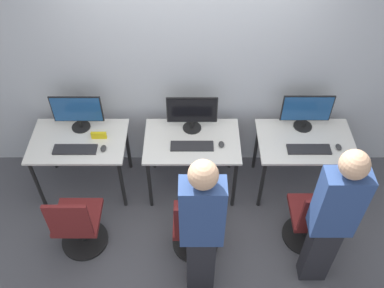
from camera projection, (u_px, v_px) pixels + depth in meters
name	position (u px, v px, depth m)	size (l,w,h in m)	color
ground_plane	(192.00, 208.00, 4.78)	(20.00, 20.00, 0.00)	#4C4C51
wall_back	(192.00, 63.00, 4.32)	(12.00, 0.05, 2.80)	#B7BCC1
desk_left	(80.00, 146.00, 4.54)	(1.00, 0.67, 0.74)	silver
monitor_left	(77.00, 111.00, 4.45)	(0.53, 0.20, 0.42)	black
keyboard_left	(75.00, 149.00, 4.37)	(0.44, 0.14, 0.02)	#262628
mouse_left	(103.00, 148.00, 4.37)	(0.06, 0.09, 0.03)	#333333
office_chair_left	(78.00, 226.00, 4.19)	(0.48, 0.48, 0.89)	black
desk_center	(192.00, 146.00, 4.54)	(1.00, 0.67, 0.74)	silver
monitor_center	(192.00, 112.00, 4.44)	(0.53, 0.20, 0.42)	black
keyboard_center	(192.00, 146.00, 4.40)	(0.44, 0.14, 0.02)	#262628
mouse_center	(221.00, 144.00, 4.41)	(0.06, 0.09, 0.03)	#333333
office_chair_center	(196.00, 228.00, 4.17)	(0.48, 0.48, 0.89)	black
person_center	(202.00, 227.00, 3.49)	(0.36, 0.23, 1.72)	#232328
desk_right	(305.00, 146.00, 4.54)	(1.00, 0.67, 0.74)	silver
monitor_right	(307.00, 111.00, 4.46)	(0.53, 0.20, 0.42)	black
keyboard_right	(309.00, 149.00, 4.37)	(0.44, 0.14, 0.02)	#262628
mouse_right	(339.00, 147.00, 4.38)	(0.06, 0.09, 0.03)	#333333
office_chair_right	(312.00, 221.00, 4.23)	(0.48, 0.48, 0.89)	black
person_right	(333.00, 218.00, 3.55)	(0.36, 0.23, 1.74)	#232328
placard_left	(99.00, 135.00, 4.47)	(0.16, 0.03, 0.08)	yellow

